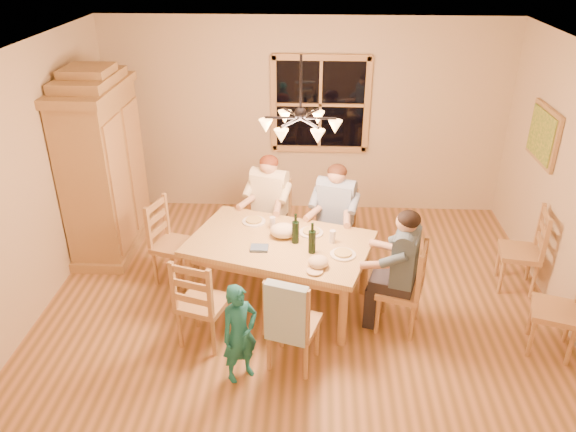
# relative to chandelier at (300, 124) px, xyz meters

# --- Properties ---
(floor) EXTENTS (5.50, 5.50, 0.00)m
(floor) POSITION_rel_chandelier_xyz_m (0.00, 0.00, -2.08)
(floor) COLOR brown
(floor) RESTS_ON ground
(ceiling) EXTENTS (5.50, 5.00, 0.02)m
(ceiling) POSITION_rel_chandelier_xyz_m (0.00, 0.00, 0.62)
(ceiling) COLOR white
(ceiling) RESTS_ON wall_back
(wall_back) EXTENTS (5.50, 0.02, 2.70)m
(wall_back) POSITION_rel_chandelier_xyz_m (0.00, 2.50, -0.73)
(wall_back) COLOR #CCBB90
(wall_back) RESTS_ON floor
(wall_left) EXTENTS (0.02, 5.00, 2.70)m
(wall_left) POSITION_rel_chandelier_xyz_m (-2.75, 0.00, -0.73)
(wall_left) COLOR #CCBB90
(wall_left) RESTS_ON floor
(window) EXTENTS (1.30, 0.06, 1.30)m
(window) POSITION_rel_chandelier_xyz_m (0.20, 2.47, -0.53)
(window) COLOR black
(window) RESTS_ON wall_back
(painting) EXTENTS (0.06, 0.78, 0.64)m
(painting) POSITION_rel_chandelier_xyz_m (2.71, 1.20, -0.48)
(painting) COLOR olive
(painting) RESTS_ON wall_right
(chandelier) EXTENTS (0.77, 0.68, 0.71)m
(chandelier) POSITION_rel_chandelier_xyz_m (0.00, 0.00, 0.00)
(chandelier) COLOR black
(chandelier) RESTS_ON ceiling
(armoire) EXTENTS (0.66, 1.40, 2.30)m
(armoire) POSITION_rel_chandelier_xyz_m (-2.42, 1.23, -1.02)
(armoire) COLOR olive
(armoire) RESTS_ON floor
(dining_table) EXTENTS (2.10, 1.62, 0.76)m
(dining_table) POSITION_rel_chandelier_xyz_m (-0.21, 0.11, -1.42)
(dining_table) COLOR #AA844B
(dining_table) RESTS_ON floor
(chair_far_left) EXTENTS (0.54, 0.53, 0.99)m
(chair_far_left) POSITION_rel_chandelier_xyz_m (-0.40, 1.08, -1.77)
(chair_far_left) COLOR tan
(chair_far_left) RESTS_ON floor
(chair_far_right) EXTENTS (0.54, 0.53, 0.99)m
(chair_far_right) POSITION_rel_chandelier_xyz_m (0.39, 0.84, -1.77)
(chair_far_right) COLOR tan
(chair_far_right) RESTS_ON floor
(chair_near_left) EXTENTS (0.54, 0.53, 0.99)m
(chair_near_left) POSITION_rel_chandelier_xyz_m (-0.91, -0.59, -1.77)
(chair_near_left) COLOR tan
(chair_near_left) RESTS_ON floor
(chair_near_right) EXTENTS (0.54, 0.53, 0.99)m
(chair_near_right) POSITION_rel_chandelier_xyz_m (-0.02, -0.86, -1.77)
(chair_near_right) COLOR tan
(chair_near_right) RESTS_ON floor
(chair_end_left) EXTENTS (0.53, 0.54, 0.99)m
(chair_end_left) POSITION_rel_chandelier_xyz_m (-1.44, 0.49, -1.77)
(chair_end_left) COLOR tan
(chair_end_left) RESTS_ON floor
(chair_end_right) EXTENTS (0.53, 0.54, 0.99)m
(chair_end_right) POSITION_rel_chandelier_xyz_m (1.02, -0.27, -1.77)
(chair_end_right) COLOR tan
(chair_end_right) RESTS_ON floor
(adult_woman) EXTENTS (0.49, 0.51, 0.87)m
(adult_woman) POSITION_rel_chandelier_xyz_m (-0.40, 1.08, -1.24)
(adult_woman) COLOR beige
(adult_woman) RESTS_ON floor
(adult_plaid_man) EXTENTS (0.49, 0.51, 0.87)m
(adult_plaid_man) POSITION_rel_chandelier_xyz_m (0.39, 0.84, -1.24)
(adult_plaid_man) COLOR #376199
(adult_plaid_man) RESTS_ON floor
(adult_slate_man) EXTENTS (0.51, 0.49, 0.87)m
(adult_slate_man) POSITION_rel_chandelier_xyz_m (1.02, -0.27, -1.24)
(adult_slate_man) COLOR #435A6C
(adult_slate_man) RESTS_ON floor
(towel) EXTENTS (0.39, 0.21, 0.58)m
(towel) POSITION_rel_chandelier_xyz_m (-0.08, -1.05, -1.38)
(towel) COLOR #9CC5D4
(towel) RESTS_ON chair_near_right
(wine_bottle_a) EXTENTS (0.08, 0.08, 0.33)m
(wine_bottle_a) POSITION_rel_chandelier_xyz_m (-0.04, 0.09, -1.15)
(wine_bottle_a) COLOR black
(wine_bottle_a) RESTS_ON dining_table
(wine_bottle_b) EXTENTS (0.08, 0.08, 0.33)m
(wine_bottle_b) POSITION_rel_chandelier_xyz_m (0.13, -0.10, -1.15)
(wine_bottle_b) COLOR black
(wine_bottle_b) RESTS_ON dining_table
(plate_woman) EXTENTS (0.26, 0.26, 0.02)m
(plate_woman) POSITION_rel_chandelier_xyz_m (-0.52, 0.52, -1.31)
(plate_woman) COLOR white
(plate_woman) RESTS_ON dining_table
(plate_plaid) EXTENTS (0.26, 0.26, 0.02)m
(plate_plaid) POSITION_rel_chandelier_xyz_m (0.12, 0.29, -1.31)
(plate_plaid) COLOR white
(plate_plaid) RESTS_ON dining_table
(plate_slate) EXTENTS (0.26, 0.26, 0.02)m
(plate_slate) POSITION_rel_chandelier_xyz_m (0.44, -0.14, -1.31)
(plate_slate) COLOR white
(plate_slate) RESTS_ON dining_table
(wine_glass_a) EXTENTS (0.06, 0.06, 0.14)m
(wine_glass_a) POSITION_rel_chandelier_xyz_m (-0.30, 0.38, -1.25)
(wine_glass_a) COLOR silver
(wine_glass_a) RESTS_ON dining_table
(wine_glass_b) EXTENTS (0.06, 0.06, 0.14)m
(wine_glass_b) POSITION_rel_chandelier_xyz_m (0.34, 0.11, -1.25)
(wine_glass_b) COLOR silver
(wine_glass_b) RESTS_ON dining_table
(cap) EXTENTS (0.20, 0.20, 0.11)m
(cap) POSITION_rel_chandelier_xyz_m (0.20, -0.37, -1.26)
(cap) COLOR beige
(cap) RESTS_ON dining_table
(napkin) EXTENTS (0.21, 0.19, 0.03)m
(napkin) POSITION_rel_chandelier_xyz_m (-0.40, -0.07, -1.30)
(napkin) COLOR #475F83
(napkin) RESTS_ON dining_table
(cloth_bundle) EXTENTS (0.28, 0.22, 0.15)m
(cloth_bundle) POSITION_rel_chandelier_xyz_m (-0.18, 0.20, -1.24)
(cloth_bundle) COLOR beige
(cloth_bundle) RESTS_ON dining_table
(child) EXTENTS (0.42, 0.40, 0.98)m
(child) POSITION_rel_chandelier_xyz_m (-0.49, -1.07, -1.59)
(child) COLOR #196C71
(child) RESTS_ON floor
(chair_spare_front) EXTENTS (0.54, 0.55, 0.99)m
(chair_spare_front) POSITION_rel_chandelier_xyz_m (2.45, -0.55, -1.77)
(chair_spare_front) COLOR tan
(chair_spare_front) RESTS_ON floor
(chair_spare_back) EXTENTS (0.49, 0.51, 0.99)m
(chair_spare_back) POSITION_rel_chandelier_xyz_m (2.45, 0.52, -1.77)
(chair_spare_back) COLOR tan
(chair_spare_back) RESTS_ON floor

